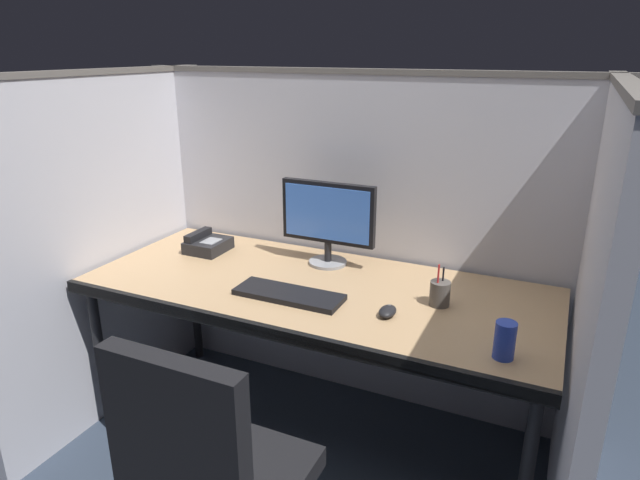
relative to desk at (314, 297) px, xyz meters
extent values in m
plane|color=#2D3847|center=(0.00, -0.29, -0.69)|extent=(8.00, 8.00, 0.00)
cube|color=silver|center=(0.00, 0.46, 0.08)|extent=(2.20, 0.05, 1.55)
cube|color=#605B56|center=(0.00, 0.46, 0.87)|extent=(2.21, 0.06, 0.02)
cube|color=silver|center=(-0.99, -0.09, 0.08)|extent=(0.05, 1.40, 1.55)
cube|color=#605B56|center=(-0.99, -0.09, 0.87)|extent=(0.06, 1.41, 0.02)
cube|color=silver|center=(0.99, -0.09, 0.08)|extent=(0.05, 1.40, 1.55)
cube|color=#605B56|center=(0.99, -0.09, 0.87)|extent=(0.06, 1.41, 0.02)
cube|color=tan|center=(0.00, 0.01, 0.03)|extent=(1.90, 0.80, 0.04)
cube|color=black|center=(0.00, -0.38, 0.03)|extent=(1.90, 0.02, 0.05)
cylinder|color=black|center=(-0.89, -0.33, -0.34)|extent=(0.04, 0.04, 0.70)
cylinder|color=black|center=(-0.89, 0.35, -0.34)|extent=(0.04, 0.04, 0.70)
cylinder|color=black|center=(0.89, 0.35, -0.34)|extent=(0.04, 0.04, 0.70)
cube|color=black|center=(0.10, -0.99, 0.04)|extent=(0.40, 0.06, 0.48)
cylinder|color=gray|center=(-0.05, 0.25, 0.06)|extent=(0.17, 0.17, 0.01)
cylinder|color=black|center=(-0.05, 0.25, 0.11)|extent=(0.03, 0.03, 0.09)
cube|color=black|center=(-0.05, 0.25, 0.29)|extent=(0.43, 0.03, 0.27)
cube|color=#3F72D8|center=(-0.05, 0.24, 0.29)|extent=(0.39, 0.01, 0.23)
cube|color=black|center=(-0.04, -0.13, 0.06)|extent=(0.43, 0.15, 0.02)
ellipsoid|color=black|center=(0.35, -0.12, 0.07)|extent=(0.06, 0.10, 0.03)
cylinder|color=#59595B|center=(0.35, -0.10, 0.08)|extent=(0.01, 0.01, 0.01)
cylinder|color=#4C4742|center=(0.50, 0.04, 0.10)|extent=(0.08, 0.08, 0.09)
cylinder|color=red|center=(0.50, 0.03, 0.14)|extent=(0.01, 0.01, 0.16)
cylinder|color=#263FB2|center=(0.49, 0.05, 0.13)|extent=(0.01, 0.01, 0.14)
cylinder|color=black|center=(0.51, 0.06, 0.13)|extent=(0.01, 0.01, 0.14)
cylinder|color=#263FB2|center=(0.77, -0.24, 0.11)|extent=(0.07, 0.07, 0.12)
cube|color=black|center=(-0.63, 0.16, 0.08)|extent=(0.17, 0.19, 0.06)
cube|color=black|center=(-0.69, 0.16, 0.12)|extent=(0.04, 0.17, 0.03)
cube|color=gray|center=(-0.61, 0.15, 0.11)|extent=(0.07, 0.09, 0.00)
camera|label=1|loc=(0.88, -1.85, 0.96)|focal=30.94mm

